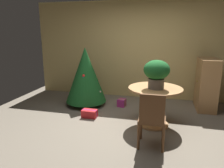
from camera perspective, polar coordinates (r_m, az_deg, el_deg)
ground_plane at (r=4.08m, az=4.26°, el=-12.20°), size 6.60×6.60×0.00m
back_wall_panel at (r=5.87m, az=8.13°, el=8.93°), size 6.00×0.10×2.60m
round_dining_table at (r=4.15m, az=11.39°, el=-4.09°), size 1.02×1.02×0.76m
flower_vase at (r=3.96m, az=11.87°, el=3.17°), size 0.48×0.48×0.53m
wooden_chair_near at (r=3.35m, az=10.67°, el=-8.83°), size 0.41×0.39×0.90m
holiday_tree at (r=5.23m, az=-7.09°, el=2.48°), size 0.99×0.99×1.43m
gift_box_red at (r=4.62m, az=-6.06°, el=-7.90°), size 0.32×0.20×0.17m
gift_box_purple at (r=5.25m, az=2.61°, el=-5.03°), size 0.21×0.23×0.19m
wooden_cabinet at (r=5.42m, az=24.03°, el=-0.05°), size 0.43×0.80×1.20m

